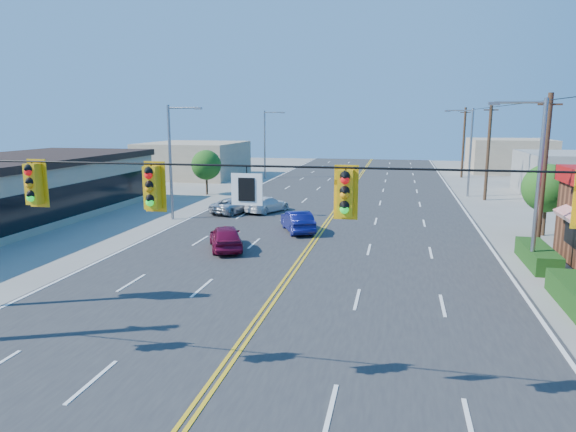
% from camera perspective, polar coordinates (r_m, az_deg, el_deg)
% --- Properties ---
extents(ground, '(160.00, 160.00, 0.00)m').
position_cam_1_polar(ground, '(14.20, -9.16, -19.26)').
color(ground, gray).
rests_on(ground, ground).
extents(road, '(20.00, 120.00, 0.06)m').
position_cam_1_polar(road, '(32.52, 3.67, -1.76)').
color(road, '#2D2D30').
rests_on(road, ground).
extents(signal_span, '(24.32, 0.34, 9.00)m').
position_cam_1_polar(signal_span, '(12.55, -10.33, 0.55)').
color(signal_span, '#47301E').
rests_on(signal_span, ground).
extents(streetlight_se, '(2.55, 0.25, 8.00)m').
position_cam_1_polar(streetlight_se, '(26.26, 25.72, 4.11)').
color(streetlight_se, gray).
rests_on(streetlight_se, ground).
extents(streetlight_ne, '(2.55, 0.25, 8.00)m').
position_cam_1_polar(streetlight_ne, '(49.85, 19.40, 7.23)').
color(streetlight_ne, gray).
rests_on(streetlight_ne, ground).
extents(streetlight_sw, '(2.55, 0.25, 8.00)m').
position_cam_1_polar(streetlight_sw, '(36.89, -12.68, 6.53)').
color(streetlight_sw, gray).
rests_on(streetlight_sw, ground).
extents(streetlight_nw, '(2.55, 0.25, 8.00)m').
position_cam_1_polar(streetlight_nw, '(61.43, -2.42, 8.38)').
color(streetlight_nw, gray).
rests_on(streetlight_nw, ground).
extents(utility_pole_near, '(0.28, 0.28, 8.40)m').
position_cam_1_polar(utility_pole_near, '(30.50, 26.54, 4.23)').
color(utility_pole_near, '#47301E').
rests_on(utility_pole_near, ground).
extents(utility_pole_mid, '(0.28, 0.28, 8.40)m').
position_cam_1_polar(utility_pole_mid, '(48.09, 21.34, 6.62)').
color(utility_pole_mid, '#47301E').
rests_on(utility_pole_mid, ground).
extents(utility_pole_far, '(0.28, 0.28, 8.40)m').
position_cam_1_polar(utility_pole_far, '(65.90, 18.92, 7.70)').
color(utility_pole_far, '#47301E').
rests_on(utility_pole_far, ground).
extents(tree_kfc_rear, '(2.94, 2.94, 4.41)m').
position_cam_1_polar(tree_kfc_rear, '(34.81, 26.85, 2.78)').
color(tree_kfc_rear, '#47301E').
rests_on(tree_kfc_rear, ground).
extents(tree_west, '(2.80, 2.80, 4.20)m').
position_cam_1_polar(tree_west, '(48.90, -9.07, 5.62)').
color(tree_west, '#47301E').
rests_on(tree_west, ground).
extents(bld_west_far, '(11.00, 12.00, 4.20)m').
position_cam_1_polar(bld_west_far, '(64.51, -10.39, 6.18)').
color(bld_west_far, tan).
rests_on(bld_west_far, ground).
extents(bld_east_far, '(10.00, 10.00, 4.40)m').
position_cam_1_polar(bld_east_far, '(74.95, 23.33, 6.17)').
color(bld_east_far, tan).
rests_on(bld_east_far, ground).
extents(car_magenta, '(3.08, 4.32, 1.36)m').
position_cam_1_polar(car_magenta, '(28.10, -6.93, -2.46)').
color(car_magenta, maroon).
rests_on(car_magenta, ground).
extents(car_blue, '(2.96, 4.30, 1.34)m').
position_cam_1_polar(car_blue, '(32.27, 1.06, -0.67)').
color(car_blue, navy).
rests_on(car_blue, ground).
extents(car_white, '(3.21, 4.38, 1.18)m').
position_cam_1_polar(car_white, '(39.09, -2.33, 1.22)').
color(car_white, white).
rests_on(car_white, ground).
extents(car_silver, '(3.35, 4.57, 1.15)m').
position_cam_1_polar(car_silver, '(38.88, -5.94, 1.10)').
color(car_silver, '#B9B9BE').
rests_on(car_silver, ground).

